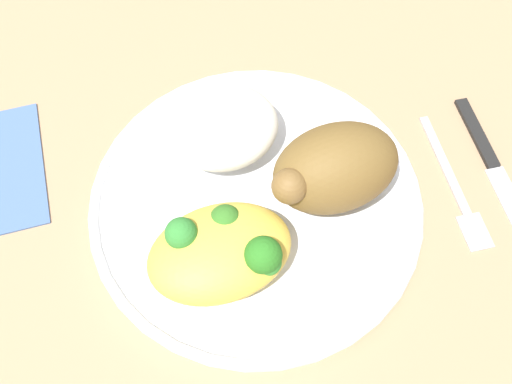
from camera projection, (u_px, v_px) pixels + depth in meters
name	position (u px, v px, depth m)	size (l,w,h in m)	color
ground_plane	(256.00, 207.00, 0.49)	(2.00, 2.00, 0.00)	tan
plate	(256.00, 202.00, 0.49)	(0.29, 0.29, 0.02)	white
roasted_chicken	(334.00, 169.00, 0.45)	(0.11, 0.07, 0.07)	brown
rice_pile	(223.00, 127.00, 0.49)	(0.10, 0.09, 0.04)	silver
mac_cheese_with_broccoli	(222.00, 250.00, 0.43)	(0.12, 0.08, 0.05)	gold
fork	(455.00, 187.00, 0.50)	(0.03, 0.14, 0.01)	#B2B2B7
knife	(494.00, 166.00, 0.51)	(0.04, 0.19, 0.01)	black
napkin	(0.00, 169.00, 0.51)	(0.08, 0.14, 0.00)	#47669E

